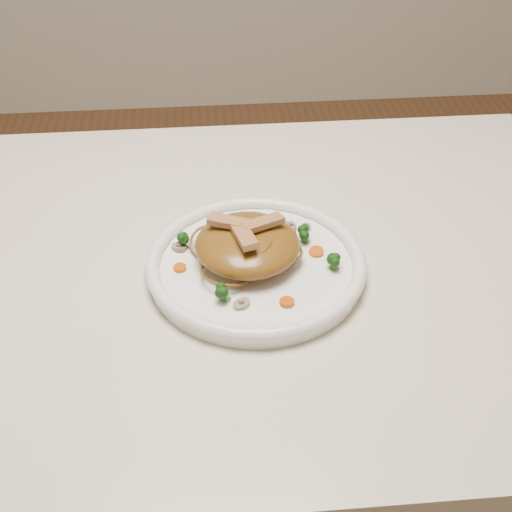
{
  "coord_description": "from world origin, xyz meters",
  "views": [
    {
      "loc": [
        0.01,
        -0.77,
        1.37
      ],
      "look_at": [
        0.07,
        -0.03,
        0.78
      ],
      "focal_mm": 48.78,
      "sensor_mm": 36.0,
      "label": 1
    }
  ],
  "objects": [
    {
      "name": "carrot_1",
      "position": [
        -0.03,
        -0.03,
        0.77
      ],
      "size": [
        0.02,
        0.02,
        0.0
      ],
      "primitive_type": "cylinder",
      "rotation": [
        0.0,
        0.0,
        -0.08
      ],
      "color": "#C74D07",
      "rests_on": "plate"
    },
    {
      "name": "broccoli_3",
      "position": [
        0.18,
        -0.05,
        0.78
      ],
      "size": [
        0.03,
        0.03,
        0.03
      ],
      "primitive_type": null,
      "rotation": [
        0.0,
        0.0,
        0.05
      ],
      "color": "#15420D",
      "rests_on": "plate"
    },
    {
      "name": "plate",
      "position": [
        0.07,
        -0.03,
        0.76
      ],
      "size": [
        0.37,
        0.37,
        0.02
      ],
      "primitive_type": "cylinder",
      "rotation": [
        0.0,
        0.0,
        -0.28
      ],
      "color": "white",
      "rests_on": "table"
    },
    {
      "name": "mushroom_3",
      "position": [
        0.13,
        0.05,
        0.77
      ],
      "size": [
        0.03,
        0.03,
        0.01
      ],
      "primitive_type": "cylinder",
      "rotation": [
        0.0,
        0.0,
        1.72
      ],
      "color": "gray",
      "rests_on": "plate"
    },
    {
      "name": "noodle_mound",
      "position": [
        0.06,
        -0.02,
        0.79
      ],
      "size": [
        0.16,
        0.16,
        0.05
      ],
      "primitive_type": "ellipsoid",
      "rotation": [
        0.0,
        0.0,
        -0.08
      ],
      "color": "brown",
      "rests_on": "plate"
    },
    {
      "name": "broccoli_0",
      "position": [
        0.15,
        0.01,
        0.78
      ],
      "size": [
        0.03,
        0.03,
        0.03
      ],
      "primitive_type": null,
      "rotation": [
        0.0,
        0.0,
        0.0
      ],
      "color": "#15420D",
      "rests_on": "plate"
    },
    {
      "name": "chicken_b",
      "position": [
        0.04,
        -0.01,
        0.82
      ],
      "size": [
        0.06,
        0.04,
        0.01
      ],
      "primitive_type": "cube",
      "rotation": [
        0.0,
        0.0,
        2.71
      ],
      "color": "tan",
      "rests_on": "noodle_mound"
    },
    {
      "name": "mushroom_1",
      "position": [
        0.15,
        0.04,
        0.77
      ],
      "size": [
        0.03,
        0.03,
        0.01
      ],
      "primitive_type": "cylinder",
      "rotation": [
        0.0,
        0.0,
        0.88
      ],
      "color": "gray",
      "rests_on": "plate"
    },
    {
      "name": "carrot_3",
      "position": [
        0.02,
        0.07,
        0.77
      ],
      "size": [
        0.02,
        0.02,
        0.0
      ],
      "primitive_type": "cylinder",
      "rotation": [
        0.0,
        0.0,
        0.13
      ],
      "color": "#C74D07",
      "rests_on": "plate"
    },
    {
      "name": "table",
      "position": [
        0.0,
        0.0,
        0.65
      ],
      "size": [
        1.2,
        0.8,
        0.75
      ],
      "color": "beige",
      "rests_on": "ground"
    },
    {
      "name": "chicken_c",
      "position": [
        0.05,
        -0.04,
        0.82
      ],
      "size": [
        0.04,
        0.07,
        0.01
      ],
      "primitive_type": "cube",
      "rotation": [
        0.0,
        0.0,
        4.96
      ],
      "color": "tan",
      "rests_on": "noodle_mound"
    },
    {
      "name": "chicken_a",
      "position": [
        0.08,
        -0.01,
        0.82
      ],
      "size": [
        0.06,
        0.05,
        0.01
      ],
      "primitive_type": "cube",
      "rotation": [
        0.0,
        0.0,
        0.49
      ],
      "color": "tan",
      "rests_on": "noodle_mound"
    },
    {
      "name": "carrot_4",
      "position": [
        0.1,
        -0.12,
        0.77
      ],
      "size": [
        0.03,
        0.03,
        0.0
      ],
      "primitive_type": "cylinder",
      "rotation": [
        0.0,
        0.0,
        -0.37
      ],
      "color": "#C74D07",
      "rests_on": "plate"
    },
    {
      "name": "broccoli_2",
      "position": [
        0.02,
        -0.1,
        0.78
      ],
      "size": [
        0.03,
        0.03,
        0.03
      ],
      "primitive_type": null,
      "rotation": [
        0.0,
        0.0,
        -0.04
      ],
      "color": "#15420D",
      "rests_on": "plate"
    },
    {
      "name": "carrot_0",
      "position": [
        0.12,
        0.05,
        0.77
      ],
      "size": [
        0.02,
        0.02,
        0.0
      ],
      "primitive_type": "cylinder",
      "rotation": [
        0.0,
        0.0,
        -0.1
      ],
      "color": "#C74D07",
      "rests_on": "plate"
    },
    {
      "name": "mushroom_2",
      "position": [
        -0.04,
        0.01,
        0.77
      ],
      "size": [
        0.03,
        0.03,
        0.01
      ],
      "primitive_type": "cylinder",
      "rotation": [
        0.0,
        0.0,
        -0.63
      ],
      "color": "gray",
      "rests_on": "plate"
    },
    {
      "name": "mushroom_0",
      "position": [
        0.04,
        -0.11,
        0.77
      ],
      "size": [
        0.03,
        0.03,
        0.01
      ],
      "primitive_type": "cylinder",
      "rotation": [
        0.0,
        0.0,
        0.51
      ],
      "color": "gray",
      "rests_on": "plate"
    },
    {
      "name": "carrot_2",
      "position": [
        0.16,
        -0.02,
        0.77
      ],
      "size": [
        0.02,
        0.02,
        0.0
      ],
      "primitive_type": "cylinder",
      "rotation": [
        0.0,
        0.0,
        0.08
      ],
      "color": "#C74D07",
      "rests_on": "plate"
    },
    {
      "name": "broccoli_1",
      "position": [
        -0.03,
        0.01,
        0.78
      ],
      "size": [
        0.03,
        0.03,
        0.03
      ],
      "primitive_type": null,
      "rotation": [
        0.0,
        0.0,
        -0.27
      ],
      "color": "#15420D",
      "rests_on": "plate"
    }
  ]
}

